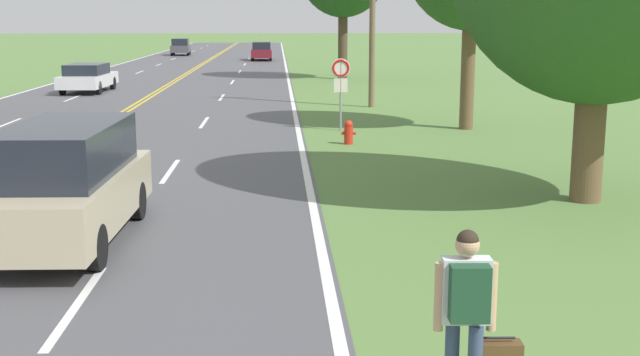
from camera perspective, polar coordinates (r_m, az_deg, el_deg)
The scene contains 7 objects.
hitchhiker_person at distance 7.43m, azimuth 10.36°, elevation -8.60°, with size 0.57×0.42×1.68m.
fire_hydrant at distance 22.95m, azimuth 2.04°, elevation 3.29°, with size 0.41×0.25×0.69m.
traffic_sign at distance 25.66m, azimuth 1.49°, elevation 7.21°, with size 0.60×0.10×2.30m.
car_champagne_suv_nearest at distance 13.32m, azimuth -17.59°, elevation -0.27°, with size 1.93×4.84×1.91m.
car_white_sedan_mid_near at distance 41.03m, azimuth -16.19°, elevation 6.90°, with size 2.03×4.80×1.38m.
car_maroon_sedan_mid_far at distance 70.31m, azimuth -4.17°, elevation 9.00°, with size 1.77×4.72×1.57m.
car_dark_grey_hatchback_receding at distance 80.88m, azimuth -9.88°, elevation 9.21°, with size 1.94×4.11×1.63m.
Camera 1 is at (5.88, -2.19, 3.53)m, focal length 45.00 mm.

